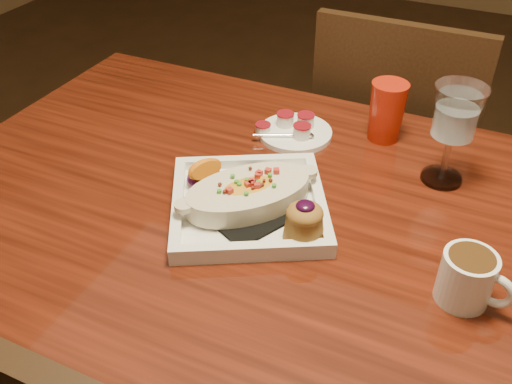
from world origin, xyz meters
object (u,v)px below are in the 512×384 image
at_px(table, 317,267).
at_px(goblet, 456,118).
at_px(red_tumbler, 387,112).
at_px(chair_far, 392,158).
at_px(plate, 253,200).
at_px(coffee_mug, 468,277).
at_px(saucer, 295,130).

relative_size(table, goblet, 7.82).
relative_size(table, red_tumbler, 12.02).
xyz_separation_m(goblet, red_tumbler, (-0.14, 0.10, -0.07)).
bearing_deg(chair_far, red_tumbler, 94.00).
xyz_separation_m(table, red_tumbler, (0.02, 0.32, 0.16)).
relative_size(plate, goblet, 1.86).
distance_m(table, red_tumbler, 0.36).
distance_m(chair_far, coffee_mug, 0.79).
relative_size(chair_far, red_tumbler, 7.45).
height_order(plate, goblet, goblet).
xyz_separation_m(table, plate, (-0.12, -0.02, 0.13)).
height_order(chair_far, goblet, goblet).
xyz_separation_m(chair_far, saucer, (-0.15, -0.37, 0.25)).
height_order(table, red_tumbler, red_tumbler).
bearing_deg(red_tumbler, plate, -112.29).
xyz_separation_m(chair_far, coffee_mug, (0.24, -0.70, 0.29)).
bearing_deg(table, saucer, 120.34).
bearing_deg(plate, red_tumbler, 39.17).
bearing_deg(coffee_mug, red_tumbler, 131.17).
height_order(goblet, saucer, goblet).
distance_m(table, coffee_mug, 0.29).
bearing_deg(goblet, saucer, 174.01).
height_order(coffee_mug, saucer, coffee_mug).
bearing_deg(plate, coffee_mug, -36.40).
xyz_separation_m(chair_far, plate, (-0.12, -0.65, 0.27)).
bearing_deg(chair_far, saucer, 68.18).
xyz_separation_m(plate, coffee_mug, (0.36, -0.05, 0.02)).
bearing_deg(saucer, red_tumbler, 21.60).
relative_size(saucer, red_tumbler, 1.24).
relative_size(chair_far, coffee_mug, 8.50).
height_order(table, coffee_mug, coffee_mug).
bearing_deg(table, plate, -171.67).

